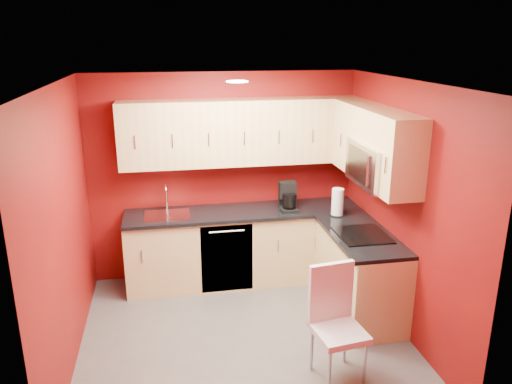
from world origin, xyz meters
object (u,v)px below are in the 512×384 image
object	(u,v)px
microwave	(378,165)
sink	(167,212)
coffee_maker	(289,197)
dining_chair	(339,326)
paper_towel	(338,202)
napkin_holder	(291,203)

from	to	relation	value
microwave	sink	distance (m)	2.43
coffee_maker	dining_chair	xyz separation A→B (m)	(-0.02, -1.89, -0.57)
coffee_maker	paper_towel	xyz separation A→B (m)	(0.51, -0.27, -0.01)
dining_chair	coffee_maker	bearing A→B (deg)	81.71
napkin_holder	paper_towel	xyz separation A→B (m)	(0.47, -0.31, 0.08)
coffee_maker	microwave	bearing A→B (deg)	-53.34
sink	dining_chair	size ratio (longest dim) A/B	0.51
microwave	dining_chair	bearing A→B (deg)	-125.11
microwave	dining_chair	size ratio (longest dim) A/B	0.75
microwave	sink	size ratio (longest dim) A/B	1.46
microwave	sink	world-z (taller)	microwave
dining_chair	napkin_holder	bearing A→B (deg)	80.62
paper_towel	dining_chair	distance (m)	1.79
microwave	dining_chair	xyz separation A→B (m)	(-0.69, -0.99, -1.15)
coffee_maker	napkin_holder	size ratio (longest dim) A/B	2.23
microwave	paper_towel	distance (m)	0.88
coffee_maker	dining_chair	world-z (taller)	coffee_maker
sink	paper_towel	size ratio (longest dim) A/B	1.64
coffee_maker	napkin_holder	world-z (taller)	coffee_maker
sink	dining_chair	xyz separation A→B (m)	(1.40, -1.99, -0.43)
microwave	paper_towel	world-z (taller)	microwave
sink	paper_towel	world-z (taller)	sink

